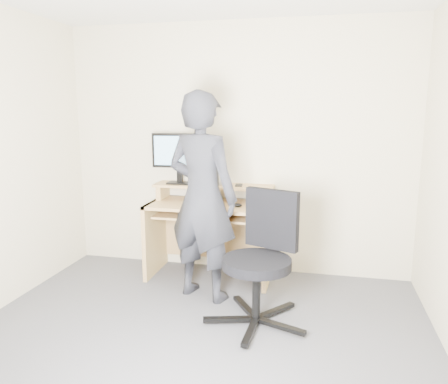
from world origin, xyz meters
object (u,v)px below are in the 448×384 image
at_px(desk, 212,221).
at_px(person, 202,197).
at_px(office_chair, 262,254).
at_px(monitor, 179,154).

height_order(desk, person, person).
bearing_deg(office_chair, monitor, 157.33).
xyz_separation_m(desk, person, (0.05, -0.54, 0.36)).
relative_size(monitor, person, 0.30).
distance_m(desk, office_chair, 1.08).
xyz_separation_m(office_chair, person, (-0.57, 0.34, 0.35)).
height_order(desk, monitor, monitor).
relative_size(desk, person, 0.66).
height_order(monitor, person, person).
height_order(desk, office_chair, office_chair).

